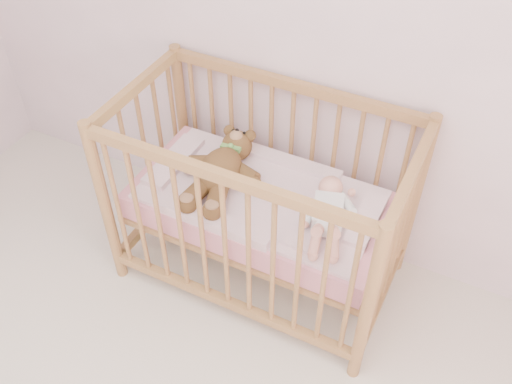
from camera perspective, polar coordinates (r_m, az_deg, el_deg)
The scene contains 6 objects.
wall_back at distance 2.52m, azimuth 5.62°, elevation 18.35°, with size 4.00×0.02×2.70m, color white.
crib at distance 2.73m, azimuth 0.47°, elevation -1.17°, with size 1.36×0.76×1.00m, color #AC8949, non-canonical shape.
mattress at distance 2.74m, azimuth 0.47°, elevation -1.39°, with size 1.22×0.62×0.13m, color pink.
blanket at distance 2.68m, azimuth 0.48°, elevation -0.26°, with size 1.10×0.58×0.06m, color pink, non-canonical shape.
baby at distance 2.53m, azimuth 7.24°, elevation -1.72°, with size 0.24×0.50×0.12m, color white, non-canonical shape.
teddy_bear at distance 2.68m, azimuth -3.58°, elevation 2.11°, with size 0.42×0.60×0.17m, color brown, non-canonical shape.
Camera 1 is at (0.80, -0.14, 2.43)m, focal length 40.00 mm.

